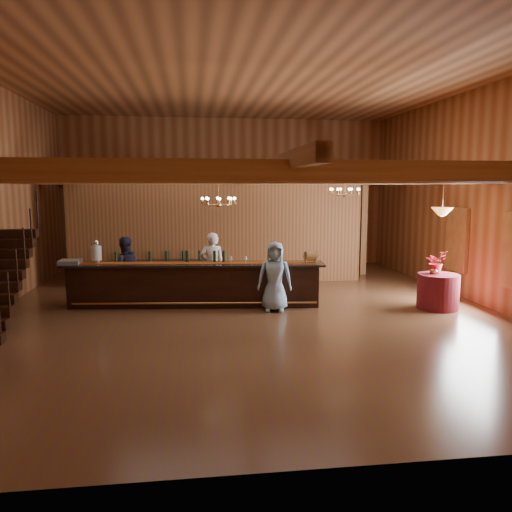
{
  "coord_description": "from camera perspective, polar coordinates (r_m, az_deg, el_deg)",
  "views": [
    {
      "loc": [
        -1.32,
        -11.84,
        3.0
      ],
      "look_at": [
        0.33,
        0.86,
        1.21
      ],
      "focal_mm": 35.0,
      "sensor_mm": 36.0,
      "label": 1
    }
  ],
  "objects": [
    {
      "name": "tasting_bar",
      "position": [
        12.71,
        -7.05,
        -3.21
      ],
      "size": [
        6.58,
        1.5,
        1.1
      ],
      "rotation": [
        0.0,
        0.0,
        -0.11
      ],
      "color": "black",
      "rests_on": "floor"
    },
    {
      "name": "glass_rack_tray",
      "position": [
        13.23,
        -20.5,
        -0.64
      ],
      "size": [
        0.5,
        0.5,
        0.1
      ],
      "primitive_type": "cube",
      "color": "gray",
      "rests_on": "tasting_bar"
    },
    {
      "name": "table_vase",
      "position": [
        13.0,
        19.69,
        -1.23
      ],
      "size": [
        0.21,
        0.21,
        0.33
      ],
      "primitive_type": "imported",
      "rotation": [
        0.0,
        0.0,
        -0.4
      ],
      "color": "#B7814A",
      "rests_on": "round_table"
    },
    {
      "name": "partition_wall",
      "position": [
        15.43,
        -4.34,
        2.53
      ],
      "size": [
        9.0,
        0.18,
        3.1
      ],
      "primitive_type": "cube",
      "color": "brown",
      "rests_on": "floor"
    },
    {
      "name": "bartender",
      "position": [
        13.35,
        -5.01,
        -1.14
      ],
      "size": [
        0.68,
        0.47,
        1.8
      ],
      "primitive_type": "imported",
      "rotation": [
        0.0,
        0.0,
        3.08
      ],
      "color": "white",
      "rests_on": "floor"
    },
    {
      "name": "pendant_lamp",
      "position": [
        12.87,
        20.5,
        4.79
      ],
      "size": [
        0.52,
        0.52,
        0.9
      ],
      "color": "#B7814A",
      "rests_on": "beam_grid"
    },
    {
      "name": "table_flowers",
      "position": [
        13.09,
        19.86,
        -0.65
      ],
      "size": [
        0.63,
        0.59,
        0.57
      ],
      "primitive_type": "imported",
      "rotation": [
        0.0,
        0.0,
        0.33
      ],
      "color": "red",
      "rests_on": "round_table"
    },
    {
      "name": "guest",
      "position": [
        12.04,
        2.15,
        -2.36
      ],
      "size": [
        0.92,
        0.69,
        1.69
      ],
      "primitive_type": "imported",
      "rotation": [
        0.0,
        0.0,
        -0.19
      ],
      "color": "#88AEC8",
      "rests_on": "floor"
    },
    {
      "name": "wall_front",
      "position": [
        5.03,
        7.85,
        5.02
      ],
      "size": [
        12.0,
        0.1,
        5.5
      ],
      "primitive_type": "cube",
      "color": "#945E38",
      "rests_on": "floor"
    },
    {
      "name": "ceiling",
      "position": [
        12.18,
        -1.1,
        19.8
      ],
      "size": [
        14.0,
        14.0,
        0.0
      ],
      "primitive_type": "plane",
      "rotation": [
        3.14,
        0.0,
        0.0
      ],
      "color": "#A5653A",
      "rests_on": "wall_back"
    },
    {
      "name": "wall_back",
      "position": [
        18.89,
        -3.43,
        7.18
      ],
      "size": [
        12.0,
        0.1,
        5.5
      ],
      "primitive_type": "cube",
      "color": "#945E38",
      "rests_on": "floor"
    },
    {
      "name": "round_table",
      "position": [
        13.11,
        20.08,
        -3.83
      ],
      "size": [
        1.0,
        1.0,
        0.87
      ],
      "primitive_type": "cylinder",
      "color": "#5C130F",
      "rests_on": "floor"
    },
    {
      "name": "floor",
      "position": [
        12.29,
        -1.03,
        -6.18
      ],
      "size": [
        14.0,
        14.0,
        0.0
      ],
      "primitive_type": "plane",
      "color": "brown",
      "rests_on": "ground"
    },
    {
      "name": "support_posts",
      "position": [
        11.5,
        -0.77,
        0.96
      ],
      "size": [
        9.2,
        10.2,
        3.2
      ],
      "color": "#A77C42",
      "rests_on": "floor"
    },
    {
      "name": "chandelier_left",
      "position": [
        11.95,
        -4.3,
        6.32
      ],
      "size": [
        0.8,
        0.8,
        0.69
      ],
      "color": "#B7814A",
      "rests_on": "beam_grid"
    },
    {
      "name": "wall_right",
      "position": [
        13.92,
        24.46,
        6.21
      ],
      "size": [
        0.1,
        14.0,
        5.5
      ],
      "primitive_type": "cube",
      "color": "#945E38",
      "rests_on": "floor"
    },
    {
      "name": "bar_bottle_0",
      "position": [
        12.74,
        -7.88,
        -0.07
      ],
      "size": [
        0.07,
        0.07,
        0.3
      ],
      "primitive_type": "cylinder",
      "color": "black",
      "rests_on": "tasting_bar"
    },
    {
      "name": "floor_plant",
      "position": [
        16.31,
        7.88,
        -0.68
      ],
      "size": [
        0.66,
        0.55,
        1.15
      ],
      "primitive_type": "imported",
      "rotation": [
        0.0,
        0.0,
        -0.06
      ],
      "color": "#245A22",
      "rests_on": "floor"
    },
    {
      "name": "bar_bottle_1",
      "position": [
        12.68,
        -4.76,
        -0.06
      ],
      "size": [
        0.07,
        0.07,
        0.3
      ],
      "primitive_type": "cylinder",
      "color": "black",
      "rests_on": "tasting_bar"
    },
    {
      "name": "beverage_dispenser",
      "position": [
        13.11,
        -17.81,
        0.45
      ],
      "size": [
        0.26,
        0.26,
        0.6
      ],
      "color": "silver",
      "rests_on": "tasting_bar"
    },
    {
      "name": "backroom_boxes",
      "position": [
        17.55,
        -3.98,
        -0.17
      ],
      "size": [
        4.1,
        0.6,
        1.1
      ],
      "color": "black",
      "rests_on": "floor"
    },
    {
      "name": "chandelier_right",
      "position": [
        13.43,
        10.11,
        7.29
      ],
      "size": [
        0.8,
        0.8,
        0.48
      ],
      "color": "#B7814A",
      "rests_on": "beam_grid"
    },
    {
      "name": "backbar_shelf",
      "position": [
        15.27,
        -11.07,
        -2.0
      ],
      "size": [
        2.89,
        0.78,
        0.8
      ],
      "primitive_type": "cube",
      "rotation": [
        0.0,
        0.0,
        -0.12
      ],
      "color": "black",
      "rests_on": "floor"
    },
    {
      "name": "window_right_back",
      "position": [
        14.83,
        22.0,
        1.76
      ],
      "size": [
        0.12,
        1.05,
        1.75
      ],
      "primitive_type": "cube",
      "color": "white",
      "rests_on": "wall_right"
    },
    {
      "name": "beam_grid",
      "position": [
        12.42,
        -1.33,
        9.06
      ],
      "size": [
        11.9,
        13.9,
        0.39
      ],
      "color": "#A77C42",
      "rests_on": "wall_left"
    },
    {
      "name": "raffle_drum",
      "position": [
        12.59,
        6.28,
        -0.02
      ],
      "size": [
        0.34,
        0.24,
        0.3
      ],
      "color": "#A26F42",
      "rests_on": "tasting_bar"
    },
    {
      "name": "bar_bottle_2",
      "position": [
        12.67,
        -3.72,
        -0.06
      ],
      "size": [
        0.07,
        0.07,
        0.3
      ],
      "primitive_type": "cylinder",
      "color": "black",
      "rests_on": "tasting_bar"
    },
    {
      "name": "staff_second",
      "position": [
        13.5,
        -14.78,
        -1.47
      ],
      "size": [
        0.96,
        0.83,
        1.7
      ],
      "primitive_type": "imported",
      "rotation": [
        0.0,
        0.0,
        3.4
      ],
      "color": "#201E30",
      "rests_on": "floor"
    }
  ]
}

